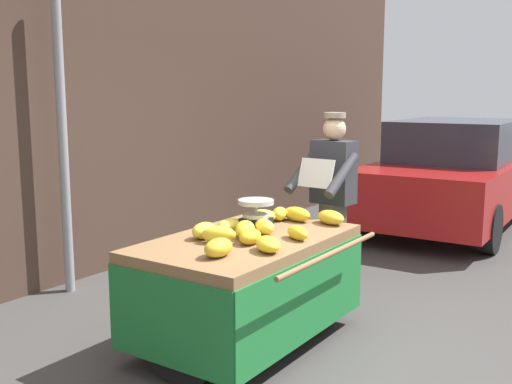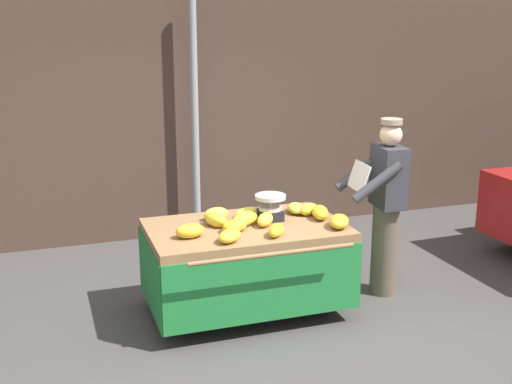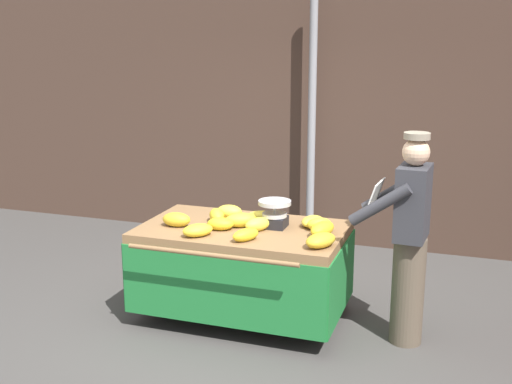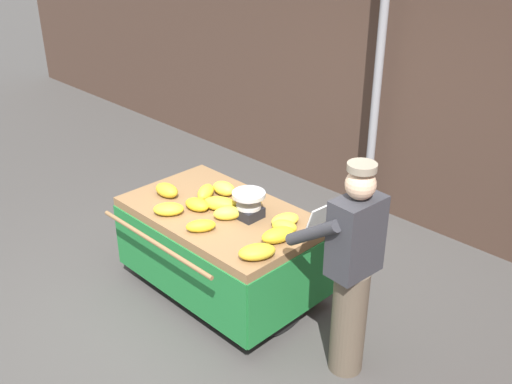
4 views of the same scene
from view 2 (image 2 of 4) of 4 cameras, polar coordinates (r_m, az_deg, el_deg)
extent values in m
plane|color=#423F3D|center=(5.87, 1.51, -11.84)|extent=(60.00, 60.00, 0.00)
cube|color=#473328|center=(8.03, -5.68, 11.74)|extent=(16.00, 0.24, 4.38)
cylinder|color=gray|center=(7.77, -5.25, 6.07)|extent=(0.09, 0.09, 2.88)
cube|color=olive|center=(5.91, -0.84, -3.26)|extent=(1.73, 1.04, 0.08)
cylinder|color=black|center=(5.89, -8.20, -8.05)|extent=(0.05, 0.72, 0.72)
cylinder|color=#B7B7BC|center=(5.88, -8.48, -8.08)|extent=(0.01, 0.13, 0.13)
cylinder|color=black|center=(6.33, 6.01, -6.28)|extent=(0.05, 0.72, 0.72)
cylinder|color=#B7B7BC|center=(6.34, 6.26, -6.24)|extent=(0.01, 0.13, 0.13)
cylinder|color=#4C4742|center=(6.45, -2.02, -5.60)|extent=(0.05, 0.05, 0.76)
cube|color=#1E7233|center=(5.57, 0.83, -8.19)|extent=(1.73, 0.02, 0.60)
cube|color=#1E7233|center=(6.49, -2.23, -4.72)|extent=(1.73, 0.02, 0.60)
cube|color=#1E7233|center=(5.84, -9.01, -7.25)|extent=(0.02, 1.04, 0.60)
cube|color=#1E7233|center=(6.33, 6.70, -5.36)|extent=(0.02, 1.04, 0.60)
cylinder|color=olive|center=(5.28, 1.50, -5.34)|extent=(1.39, 0.04, 0.04)
cube|color=black|center=(6.04, 1.23, -1.98)|extent=(0.20, 0.20, 0.09)
cylinder|color=#B7B7BC|center=(6.02, 1.24, -1.07)|extent=(0.02, 0.02, 0.11)
cylinder|color=#B7B7BC|center=(6.00, 1.24, -0.41)|extent=(0.28, 0.28, 0.04)
cylinder|color=#B7B7BC|center=(6.03, 1.23, -1.39)|extent=(0.21, 0.21, 0.03)
ellipsoid|color=yellow|center=(5.86, -3.44, -2.39)|extent=(0.23, 0.28, 0.13)
ellipsoid|color=gold|center=(5.72, -1.83, -2.92)|extent=(0.25, 0.20, 0.11)
ellipsoid|color=gold|center=(5.88, 7.11, -2.50)|extent=(0.28, 0.33, 0.11)
ellipsoid|color=yellow|center=(5.88, 0.79, -2.37)|extent=(0.24, 0.27, 0.11)
ellipsoid|color=gold|center=(5.62, 1.74, -3.29)|extent=(0.23, 0.27, 0.10)
ellipsoid|color=yellow|center=(6.20, 4.52, -1.48)|extent=(0.24, 0.20, 0.11)
ellipsoid|color=yellow|center=(5.48, -2.26, -3.75)|extent=(0.29, 0.30, 0.10)
ellipsoid|color=yellow|center=(6.12, -0.60, -1.74)|extent=(0.29, 0.21, 0.09)
ellipsoid|color=yellow|center=(5.88, -0.96, -2.32)|extent=(0.33, 0.28, 0.12)
ellipsoid|color=gold|center=(6.10, 5.50, -1.75)|extent=(0.22, 0.32, 0.12)
ellipsoid|color=gold|center=(5.59, -5.65, -3.32)|extent=(0.26, 0.17, 0.12)
ellipsoid|color=yellow|center=(6.03, -3.41, -1.89)|extent=(0.24, 0.17, 0.12)
ellipsoid|color=yellow|center=(6.26, 3.45, -1.39)|extent=(0.22, 0.28, 0.09)
cylinder|color=brown|center=(6.57, 10.94, -4.88)|extent=(0.26, 0.26, 0.88)
cube|color=#333338|center=(6.36, 11.27, 1.31)|extent=(0.26, 0.39, 0.58)
sphere|color=#DBB28E|center=(6.28, 11.45, 4.81)|extent=(0.21, 0.21, 0.21)
cylinder|color=gray|center=(6.26, 11.51, 5.93)|extent=(0.20, 0.20, 0.05)
cylinder|color=#333338|center=(6.09, 10.32, 0.82)|extent=(0.48, 0.12, 0.37)
cylinder|color=#333338|center=(6.46, 8.76, 1.73)|extent=(0.48, 0.12, 0.37)
cube|color=silver|center=(6.24, 8.79, 1.33)|extent=(0.11, 0.35, 0.25)
camera|label=1|loc=(3.47, -50.09, -3.43)|focal=42.41mm
camera|label=3|loc=(3.54, 63.28, 2.32)|focal=44.32mm
camera|label=4|loc=(5.67, 48.35, 16.19)|focal=41.39mm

